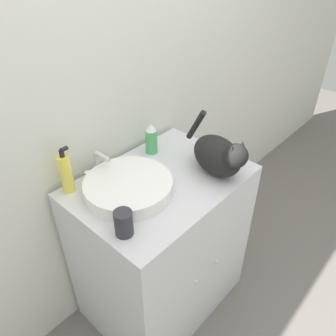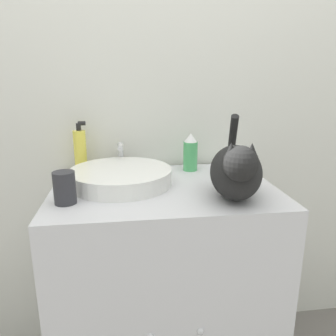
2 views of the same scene
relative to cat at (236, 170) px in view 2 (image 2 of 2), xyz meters
The scene contains 8 objects.
wall_back 0.60m from the cat, 114.01° to the left, with size 6.00×0.05×2.50m.
vanity_cabinet 0.61m from the cat, 144.44° to the left, with size 0.81×0.59×0.89m.
sink_basin 0.43m from the cat, 151.79° to the left, with size 0.38×0.38×0.06m.
faucet 0.55m from the cat, 133.38° to the left, with size 0.15×0.10×0.12m.
cat is the anchor object (origin of this frame).
soap_bottle 0.67m from the cat, 143.76° to the left, with size 0.06×0.05×0.22m.
spray_bottle 0.36m from the cat, 102.68° to the left, with size 0.06×0.06×0.16m.
cup 0.55m from the cat, behind, with size 0.07×0.07×0.10m.
Camera 2 is at (-0.14, -0.85, 1.28)m, focal length 35.00 mm.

